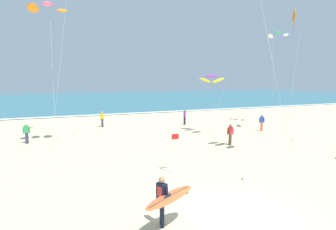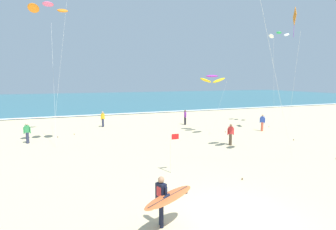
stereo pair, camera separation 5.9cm
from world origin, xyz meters
The scene contains 14 objects.
ground_plane centered at (0.00, 0.00, 0.00)m, with size 160.00×160.00×0.00m, color beige.
ocean_water centered at (0.00, 58.63, 0.04)m, with size 160.00×60.00×0.08m, color #336B7A.
shoreline_foam centered at (0.00, 28.93, 0.09)m, with size 160.00×1.02×0.01m, color white.
surfer_lead centered at (-2.55, 0.29, 1.05)m, with size 2.03×1.30×1.71m.
kite_arc_emerald_far centered at (15.39, 14.85, 9.35)m, with size 2.66×2.23×9.67m.
kite_arc_rose_low centered at (-6.18, 12.60, 9.49)m, with size 2.46×4.17×9.82m.
kite_diamond_amber_distant centered at (13.04, 10.61, 9.87)m, with size 2.21×2.99×10.90m.
kite_arc_violet_close centered at (6.48, 12.89, 4.84)m, with size 2.35×2.57×5.19m.
bystander_yellow_top centered at (-1.99, 19.89, 0.81)m, with size 0.42×0.33×1.59m.
bystander_blue_top centered at (11.63, 12.32, 0.81)m, with size 0.33×0.43×1.59m.
bystander_green_top centered at (-8.24, 14.81, 0.81)m, with size 0.50×0.22×1.59m.
bystander_red_top centered at (5.79, 8.86, 0.81)m, with size 0.49×0.25×1.59m.
bystander_purple_top centered at (6.36, 18.07, 0.81)m, with size 0.22×0.50×1.59m.
lifeguard_flag centered at (-0.39, 5.01, 1.27)m, with size 0.45×0.05×2.10m.
Camera 1 is at (-5.41, -7.27, 4.83)m, focal length 28.34 mm.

